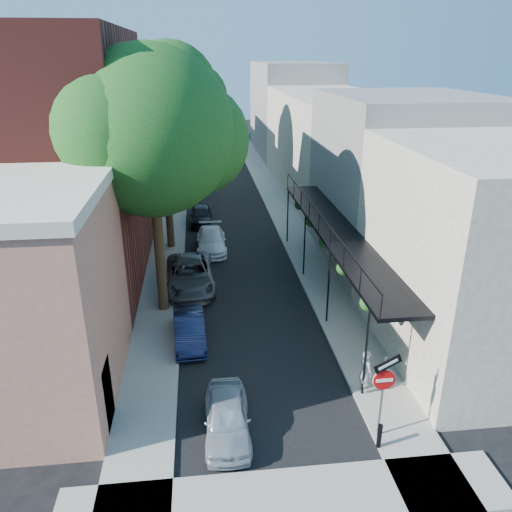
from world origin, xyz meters
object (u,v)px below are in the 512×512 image
object	(u,v)px
parked_car_f	(192,193)
parked_car_a	(227,417)
oak_mid	(171,128)
sign_post	(384,383)
parked_car_b	(189,329)
parked_car_d	(211,241)
parked_car_c	(190,275)
pedestrian	(365,371)
oak_near	(162,135)
parked_car_e	(201,215)
bollard	(379,436)
oak_far	(176,93)

from	to	relation	value
parked_car_f	parked_car_a	bearing A→B (deg)	-81.31
oak_mid	parked_car_f	distance (m)	12.15
parked_car_a	sign_post	bearing A→B (deg)	-8.18
parked_car_b	parked_car_d	distance (m)	10.21
parked_car_c	oak_mid	bearing A→B (deg)	95.58
pedestrian	sign_post	bearing A→B (deg)	154.44
parked_car_c	oak_near	bearing A→B (deg)	-113.15
parked_car_e	pedestrian	size ratio (longest dim) A/B	2.29
parked_car_b	parked_car_c	size ratio (longest dim) A/B	0.69
bollard	parked_car_a	size ratio (longest dim) A/B	0.23
sign_post	oak_mid	bearing A→B (deg)	110.86
parked_car_a	pedestrian	world-z (taller)	pedestrian
parked_car_a	parked_car_f	distance (m)	26.76
sign_post	oak_mid	distance (m)	19.14
parked_car_c	parked_car_f	size ratio (longest dim) A/B	1.47
parked_car_c	parked_car_d	xyz separation A→B (m)	(1.20, 5.05, -0.09)
parked_car_d	parked_car_a	bearing A→B (deg)	-89.90
parked_car_a	parked_car_b	distance (m)	5.57
oak_near	oak_far	bearing A→B (deg)	89.96
oak_near	parked_car_f	distance (m)	19.64
oak_mid	parked_car_f	size ratio (longest dim) A/B	2.99
bollard	parked_car_a	world-z (taller)	parked_car_a
parked_car_e	pedestrian	world-z (taller)	pedestrian
oak_far	parked_car_d	size ratio (longest dim) A/B	2.83
sign_post	parked_car_e	distance (m)	22.09
parked_car_f	pedestrian	size ratio (longest dim) A/B	2.15
oak_far	parked_car_f	distance (m)	7.83
bollard	parked_car_f	size ratio (longest dim) A/B	0.23
oak_far	parked_car_d	distance (m)	12.70
oak_near	sign_post	bearing A→B (deg)	-54.91
bollard	pedestrian	xyz separation A→B (m)	(0.40, 2.63, 0.39)
sign_post	oak_far	xyz separation A→B (m)	(-6.51, 26.30, 6.22)
oak_mid	oak_far	xyz separation A→B (m)	(0.06, 9.04, 1.20)
parked_car_e	parked_car_d	bearing A→B (deg)	-82.80
parked_car_c	parked_car_f	bearing A→B (deg)	87.76
oak_mid	oak_far	size ratio (longest dim) A/B	0.86
parked_car_d	oak_far	bearing A→B (deg)	101.22
bollard	oak_near	size ratio (longest dim) A/B	0.07
sign_post	parked_car_c	xyz separation A→B (m)	(-5.76, 11.30, -1.34)
bollard	parked_car_b	xyz separation A→B (m)	(-5.60, 6.68, 0.05)
bollard	oak_mid	xyz separation A→B (m)	(-6.42, 17.73, 6.54)
parked_car_f	parked_car_d	bearing A→B (deg)	-77.74
pedestrian	parked_car_b	bearing A→B (deg)	36.81
parked_car_f	pedestrian	distance (m)	26.04
oak_near	parked_car_f	bearing A→B (deg)	87.59
sign_post	parked_car_d	distance (m)	17.03
parked_car_c	parked_car_d	bearing A→B (deg)	74.40
parked_car_a	parked_car_d	size ratio (longest dim) A/B	0.82
parked_car_c	parked_car_f	distance (m)	16.20
oak_far	pedestrian	size ratio (longest dim) A/B	7.49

